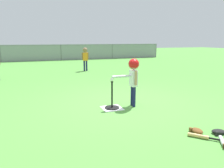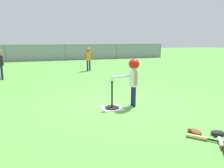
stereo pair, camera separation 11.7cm
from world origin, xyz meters
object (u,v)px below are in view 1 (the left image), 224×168
object	(u,v)px
spare_bat_wood	(203,137)
glove_near_bats	(197,131)
fielder_near_right	(85,56)
glove_by_plate	(218,132)
batting_tee	(112,104)
batter_child	(133,73)
baseball_on_tee	(112,80)
spare_bat_silver	(223,143)

from	to	relation	value
spare_bat_wood	glove_near_bats	size ratio (longest dim) A/B	2.10
fielder_near_right	glove_by_plate	distance (m)	7.74
batting_tee	glove_near_bats	size ratio (longest dim) A/B	2.61
batter_child	batting_tee	bearing A→B (deg)	178.66
spare_bat_wood	glove_by_plate	bearing A→B (deg)	7.80
batting_tee	baseball_on_tee	bearing A→B (deg)	45.00
fielder_near_right	batter_child	bearing A→B (deg)	-92.70
spare_bat_wood	glove_by_plate	size ratio (longest dim) A/B	1.91
batter_child	spare_bat_wood	distance (m)	2.04
spare_bat_silver	glove_by_plate	world-z (taller)	glove_by_plate
batting_tee	spare_bat_wood	world-z (taller)	batting_tee
spare_bat_wood	glove_near_bats	bearing A→B (deg)	71.97
spare_bat_wood	glove_near_bats	world-z (taller)	glove_near_bats
batting_tee	baseball_on_tee	xyz separation A→B (m)	(0.00, 0.00, 0.55)
spare_bat_wood	glove_near_bats	distance (m)	0.21
batting_tee	fielder_near_right	size ratio (longest dim) A/B	0.54
batter_child	baseball_on_tee	bearing A→B (deg)	178.66
spare_bat_silver	spare_bat_wood	bearing A→B (deg)	117.28
spare_bat_silver	glove_by_plate	distance (m)	0.39
baseball_on_tee	spare_bat_wood	bearing A→B (deg)	-66.99
batter_child	fielder_near_right	world-z (taller)	fielder_near_right
baseball_on_tee	glove_by_plate	bearing A→B (deg)	-57.48
spare_bat_silver	baseball_on_tee	bearing A→B (deg)	113.55
batter_child	fielder_near_right	distance (m)	5.89
spare_bat_silver	batting_tee	bearing A→B (deg)	113.55
glove_by_plate	glove_near_bats	size ratio (longest dim) A/B	1.10
glove_near_bats	spare_bat_wood	bearing A→B (deg)	-108.03
batting_tee	spare_bat_silver	world-z (taller)	batting_tee
batting_tee	glove_near_bats	distance (m)	1.89
spare_bat_silver	glove_near_bats	distance (m)	0.47
glove_near_bats	glove_by_plate	bearing A→B (deg)	-26.95
fielder_near_right	glove_by_plate	bearing A→B (deg)	-87.09
fielder_near_right	spare_bat_silver	distance (m)	8.05
fielder_near_right	glove_near_bats	world-z (taller)	fielder_near_right
baseball_on_tee	spare_bat_silver	bearing A→B (deg)	-66.45
baseball_on_tee	glove_by_plate	world-z (taller)	baseball_on_tee
batting_tee	glove_near_bats	world-z (taller)	batting_tee
glove_by_plate	spare_bat_wood	bearing A→B (deg)	-172.20
batter_child	glove_by_plate	distance (m)	2.07
batting_tee	spare_bat_wood	size ratio (longest dim) A/B	1.24
glove_by_plate	glove_near_bats	world-z (taller)	same
batter_child	glove_by_plate	bearing A→B (deg)	-69.81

